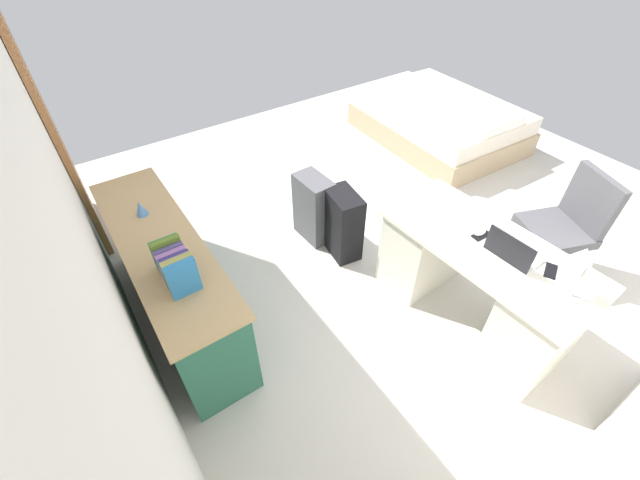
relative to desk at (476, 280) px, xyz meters
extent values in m
plane|color=beige|center=(1.05, -0.29, -0.38)|extent=(5.92, 5.92, 0.00)
cube|color=silver|center=(1.05, 2.17, 0.95)|extent=(4.34, 0.10, 2.65)
cube|color=#936038|center=(2.67, 2.09, 0.64)|extent=(0.88, 0.05, 2.04)
cube|color=silver|center=(0.00, 0.00, 0.33)|extent=(1.47, 0.72, 0.04)
cube|color=beige|center=(-0.49, -0.02, -0.03)|extent=(0.42, 0.61, 0.69)
cube|color=beige|center=(0.49, 0.02, -0.03)|extent=(0.42, 0.61, 0.69)
cylinder|color=black|center=(-0.05, -0.85, -0.36)|extent=(0.52, 0.52, 0.04)
cylinder|color=black|center=(-0.05, -0.85, -0.17)|extent=(0.06, 0.06, 0.42)
cube|color=#4C4C51|center=(-0.05, -0.85, 0.08)|extent=(0.60, 0.60, 0.08)
cube|color=#4C4C51|center=(-0.12, -1.04, 0.34)|extent=(0.43, 0.22, 0.44)
cube|color=#28664C|center=(1.23, 1.79, -0.01)|extent=(1.76, 0.44, 0.73)
cube|color=tan|center=(1.23, 1.79, 0.37)|extent=(1.80, 0.48, 0.04)
cube|color=#225641|center=(0.83, 1.57, -0.18)|extent=(0.67, 0.01, 0.26)
cube|color=#225641|center=(1.62, 1.57, -0.18)|extent=(0.67, 0.01, 0.26)
cube|color=tan|center=(2.09, -1.87, -0.24)|extent=(1.96, 1.48, 0.28)
cube|color=silver|center=(2.09, -1.87, 0.00)|extent=(1.89, 1.42, 0.20)
cube|color=white|center=(1.42, -1.84, 0.15)|extent=(0.51, 0.70, 0.10)
cube|color=black|center=(1.10, 0.36, -0.07)|extent=(0.39, 0.27, 0.62)
cube|color=#4C4C51|center=(1.42, 0.45, -0.07)|extent=(0.37, 0.23, 0.63)
cube|color=silver|center=(-0.15, -0.05, 0.36)|extent=(0.32, 0.23, 0.02)
cube|color=black|center=(-0.16, 0.06, 0.46)|extent=(0.31, 0.02, 0.19)
ellipsoid|color=white|center=(0.11, -0.04, 0.36)|extent=(0.06, 0.10, 0.03)
cube|color=black|center=(-0.37, -0.11, 0.35)|extent=(0.12, 0.15, 0.01)
cube|color=black|center=(0.09, -0.03, 0.35)|extent=(0.07, 0.14, 0.01)
cylinder|color=silver|center=(-0.55, -0.02, 0.35)|extent=(0.11, 0.11, 0.01)
cylinder|color=silver|center=(-0.55, -0.02, 0.50)|extent=(0.02, 0.02, 0.28)
cone|color=white|center=(-0.50, -0.02, 0.65)|extent=(0.11, 0.11, 0.09)
cube|color=#2B76B6|center=(0.69, 1.79, 0.51)|extent=(0.03, 0.17, 0.24)
cube|color=olive|center=(0.73, 1.79, 0.51)|extent=(0.04, 0.17, 0.24)
cube|color=navy|center=(0.77, 1.79, 0.50)|extent=(0.04, 0.17, 0.23)
cube|color=#27AD77|center=(0.81, 1.79, 0.49)|extent=(0.04, 0.17, 0.19)
cube|color=#9462A9|center=(0.85, 1.79, 0.49)|extent=(0.04, 0.17, 0.20)
cube|color=#4E447B|center=(0.89, 1.79, 0.49)|extent=(0.04, 0.17, 0.20)
cube|color=#587625|center=(0.93, 1.79, 0.51)|extent=(0.04, 0.17, 0.23)
cube|color=#1B6444|center=(0.97, 1.79, 0.49)|extent=(0.04, 0.17, 0.20)
cone|color=#4C7FBF|center=(1.55, 1.79, 0.45)|extent=(0.08, 0.08, 0.11)
camera|label=1|loc=(-0.97, 2.02, 2.17)|focal=22.73mm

